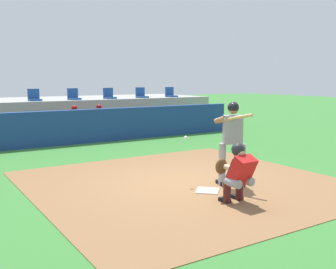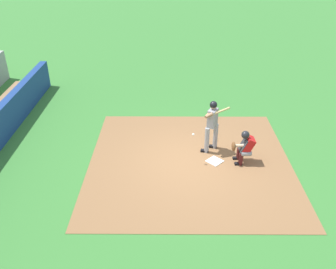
% 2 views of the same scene
% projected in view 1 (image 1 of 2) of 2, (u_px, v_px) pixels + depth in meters
% --- Properties ---
extents(ground_plane, '(80.00, 80.00, 0.00)m').
position_uv_depth(ground_plane, '(185.00, 183.00, 8.78)').
color(ground_plane, '#387A33').
extents(dirt_infield, '(6.40, 6.40, 0.01)m').
position_uv_depth(dirt_infield, '(185.00, 183.00, 8.78)').
color(dirt_infield, olive).
rests_on(dirt_infield, ground).
extents(home_plate, '(0.62, 0.62, 0.02)m').
position_uv_depth(home_plate, '(208.00, 191.00, 8.11)').
color(home_plate, white).
rests_on(home_plate, dirt_infield).
extents(batter_at_plate, '(0.56, 0.90, 1.80)m').
position_uv_depth(batter_at_plate, '(232.00, 138.00, 8.40)').
color(batter_at_plate, '#99999E').
rests_on(batter_at_plate, ground).
extents(catcher_crouched, '(0.49, 1.97, 1.13)m').
position_uv_depth(catcher_crouched, '(237.00, 171.00, 7.29)').
color(catcher_crouched, gray).
rests_on(catcher_crouched, ground).
extents(dugout_wall, '(13.00, 0.30, 1.20)m').
position_uv_depth(dugout_wall, '(80.00, 127.00, 14.13)').
color(dugout_wall, navy).
rests_on(dugout_wall, ground).
extents(dugout_bench, '(11.80, 0.44, 0.45)m').
position_uv_depth(dugout_bench, '(71.00, 134.00, 15.02)').
color(dugout_bench, olive).
rests_on(dugout_bench, ground).
extents(dugout_player_0, '(0.49, 0.70, 1.30)m').
position_uv_depth(dugout_player_0, '(76.00, 122.00, 14.91)').
color(dugout_player_0, '#939399').
rests_on(dugout_player_0, ground).
extents(dugout_player_1, '(0.49, 0.70, 1.30)m').
position_uv_depth(dugout_player_1, '(101.00, 121.00, 15.43)').
color(dugout_player_1, '#939399').
rests_on(dugout_player_1, ground).
extents(stands_platform, '(15.00, 4.40, 1.40)m').
position_uv_depth(stands_platform, '(45.00, 114.00, 17.79)').
color(stands_platform, '#9E9E99').
rests_on(stands_platform, ground).
extents(stadium_seat_3, '(0.46, 0.46, 0.48)m').
position_uv_depth(stadium_seat_3, '(34.00, 97.00, 15.97)').
color(stadium_seat_3, '#1E478C').
rests_on(stadium_seat_3, stands_platform).
extents(stadium_seat_4, '(0.46, 0.46, 0.48)m').
position_uv_depth(stadium_seat_4, '(74.00, 97.00, 16.84)').
color(stadium_seat_4, '#1E478C').
rests_on(stadium_seat_4, stands_platform).
extents(stadium_seat_5, '(0.46, 0.46, 0.48)m').
position_uv_depth(stadium_seat_5, '(109.00, 96.00, 17.70)').
color(stadium_seat_5, '#1E478C').
rests_on(stadium_seat_5, stands_platform).
extents(stadium_seat_6, '(0.46, 0.46, 0.48)m').
position_uv_depth(stadium_seat_6, '(141.00, 95.00, 18.57)').
color(stadium_seat_6, '#1E478C').
rests_on(stadium_seat_6, stands_platform).
extents(stadium_seat_7, '(0.46, 0.46, 0.48)m').
position_uv_depth(stadium_seat_7, '(171.00, 94.00, 19.43)').
color(stadium_seat_7, '#1E478C').
rests_on(stadium_seat_7, stands_platform).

